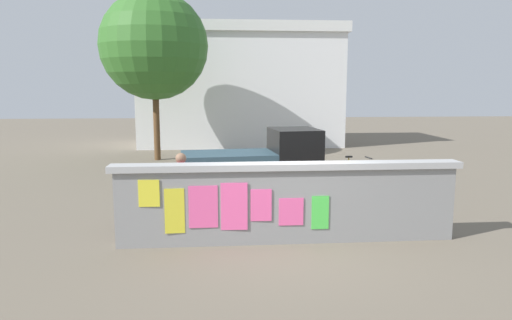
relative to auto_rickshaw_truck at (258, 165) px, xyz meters
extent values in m
plane|color=#6B6051|center=(0.24, 4.33, -0.90)|extent=(60.00, 60.00, 0.00)
cube|color=gray|center=(0.24, -3.67, -0.19)|extent=(6.42, 0.30, 1.42)
cube|color=#A9A9A9|center=(0.24, -3.67, 0.58)|extent=(6.62, 0.42, 0.12)
cube|color=yellow|center=(-2.33, -3.83, 0.14)|extent=(0.38, 0.02, 0.50)
cube|color=yellow|center=(-1.88, -3.83, -0.20)|extent=(0.37, 0.03, 0.84)
cube|color=#F9599E|center=(-1.35, -3.83, -0.13)|extent=(0.54, 0.02, 0.79)
cube|color=#F9599E|center=(-0.79, -3.83, -0.14)|extent=(0.50, 0.03, 0.89)
cube|color=#F9599E|center=(-0.29, -3.83, -0.13)|extent=(0.39, 0.02, 0.61)
cube|color=#F9599E|center=(0.28, -3.83, -0.26)|extent=(0.46, 0.02, 0.52)
cube|color=#4CD84C|center=(0.83, -3.83, -0.29)|extent=(0.33, 0.01, 0.64)
cylinder|color=black|center=(1.02, 0.76, -0.55)|extent=(0.72, 0.27, 0.70)
cylinder|color=black|center=(1.16, -0.53, -0.55)|extent=(0.72, 0.27, 0.70)
cylinder|color=black|center=(-1.47, 0.49, -0.55)|extent=(0.72, 0.27, 0.70)
cylinder|color=black|center=(-1.33, -0.80, -0.55)|extent=(0.72, 0.27, 0.70)
cube|color=black|center=(0.99, 0.11, 0.20)|extent=(1.36, 1.62, 1.50)
cube|color=#334C59|center=(-0.80, -0.09, -0.10)|extent=(2.55, 1.75, 0.90)
cylinder|color=black|center=(3.01, -2.12, -0.60)|extent=(0.61, 0.19, 0.60)
cylinder|color=black|center=(1.72, -1.93, -0.60)|extent=(0.61, 0.21, 0.60)
cube|color=red|center=(2.36, -2.03, -0.32)|extent=(1.02, 0.38, 0.32)
cube|color=black|center=(2.17, -2.00, -0.14)|extent=(0.59, 0.30, 0.10)
cube|color=#262626|center=(2.91, -2.11, -0.05)|extent=(0.12, 0.56, 0.03)
cylinder|color=black|center=(3.44, 1.15, -0.57)|extent=(0.66, 0.12, 0.66)
cylinder|color=black|center=(2.40, 1.02, -0.57)|extent=(0.66, 0.12, 0.66)
cube|color=gold|center=(2.92, 1.09, -0.39)|extent=(0.95, 0.16, 0.06)
cylinder|color=gold|center=(2.77, 1.07, -0.17)|extent=(0.03, 0.03, 0.40)
cube|color=black|center=(2.77, 1.07, 0.03)|extent=(0.21, 0.11, 0.05)
cube|color=black|center=(3.39, 1.15, -0.02)|extent=(0.10, 0.44, 0.03)
cylinder|color=purple|center=(-1.85, -2.63, -0.50)|extent=(0.12, 0.12, 0.80)
cylinder|color=purple|center=(-1.80, -2.80, -0.50)|extent=(0.12, 0.12, 0.80)
cylinder|color=#D83F72|center=(-1.83, -2.71, 0.20)|extent=(0.42, 0.42, 0.60)
sphere|color=#8C664C|center=(-1.83, -2.71, 0.61)|extent=(0.22, 0.22, 0.22)
cylinder|color=brown|center=(-3.53, 7.06, 0.64)|extent=(0.25, 0.25, 3.09)
sphere|color=#316825|center=(-3.53, 7.06, 3.68)|extent=(4.28, 4.28, 4.28)
cube|color=white|center=(0.14, 12.40, 1.88)|extent=(10.09, 4.51, 5.56)
cube|color=silver|center=(0.14, 12.40, 4.91)|extent=(10.39, 4.81, 0.50)
camera|label=1|loc=(-1.08, -12.23, 2.03)|focal=32.82mm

